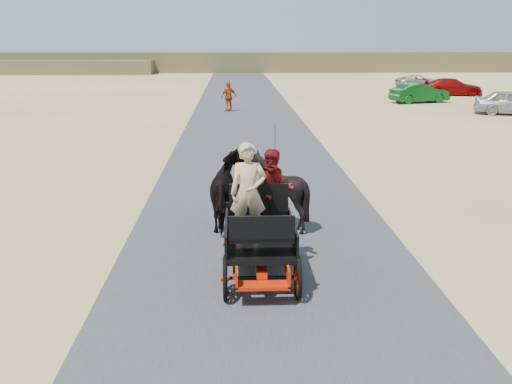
{
  "coord_description": "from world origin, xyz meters",
  "views": [
    {
      "loc": [
        -0.63,
        -10.58,
        4.34
      ],
      "look_at": [
        -0.18,
        0.82,
        1.2
      ],
      "focal_mm": 40.0,
      "sensor_mm": 36.0,
      "label": 1
    }
  ],
  "objects_px": {
    "car_c": "(452,87)",
    "car_d": "(420,82)",
    "carriage": "(259,259)",
    "horse_left": "(230,191)",
    "horse_right": "(277,190)",
    "car_b": "(419,93)",
    "pedestrian": "(229,97)"
  },
  "relations": [
    {
      "from": "car_c",
      "to": "car_d",
      "type": "relative_size",
      "value": 1.08
    },
    {
      "from": "car_c",
      "to": "car_d",
      "type": "xyz_separation_m",
      "value": [
        -0.54,
        5.98,
        -0.07
      ]
    },
    {
      "from": "pedestrian",
      "to": "car_d",
      "type": "distance_m",
      "value": 21.94
    },
    {
      "from": "car_b",
      "to": "car_d",
      "type": "bearing_deg",
      "value": -33.05
    },
    {
      "from": "horse_left",
      "to": "horse_right",
      "type": "xyz_separation_m",
      "value": [
        1.1,
        0.0,
        0.0
      ]
    },
    {
      "from": "car_d",
      "to": "car_c",
      "type": "bearing_deg",
      "value": -177.39
    },
    {
      "from": "carriage",
      "to": "horse_left",
      "type": "relative_size",
      "value": 1.2
    },
    {
      "from": "horse_right",
      "to": "car_d",
      "type": "distance_m",
      "value": 38.84
    },
    {
      "from": "horse_left",
      "to": "car_c",
      "type": "xyz_separation_m",
      "value": [
        16.54,
        29.88,
        -0.22
      ]
    },
    {
      "from": "carriage",
      "to": "car_d",
      "type": "distance_m",
      "value": 41.83
    },
    {
      "from": "car_c",
      "to": "car_b",
      "type": "bearing_deg",
      "value": 150.21
    },
    {
      "from": "horse_right",
      "to": "horse_left",
      "type": "bearing_deg",
      "value": 0.0
    },
    {
      "from": "carriage",
      "to": "car_b",
      "type": "xyz_separation_m",
      "value": [
        11.97,
        28.13,
        0.29
      ]
    },
    {
      "from": "carriage",
      "to": "car_c",
      "type": "xyz_separation_m",
      "value": [
        15.99,
        32.88,
        0.27
      ]
    },
    {
      "from": "horse_left",
      "to": "horse_right",
      "type": "distance_m",
      "value": 1.1
    },
    {
      "from": "horse_right",
      "to": "car_c",
      "type": "distance_m",
      "value": 33.64
    },
    {
      "from": "car_c",
      "to": "pedestrian",
      "type": "bearing_deg",
      "value": 128.31
    },
    {
      "from": "car_d",
      "to": "pedestrian",
      "type": "bearing_deg",
      "value": 129.96
    },
    {
      "from": "carriage",
      "to": "car_d",
      "type": "xyz_separation_m",
      "value": [
        15.46,
        38.87,
        0.2
      ]
    },
    {
      "from": "horse_left",
      "to": "car_b",
      "type": "height_order",
      "value": "horse_left"
    },
    {
      "from": "car_b",
      "to": "carriage",
      "type": "bearing_deg",
      "value": 141.89
    },
    {
      "from": "pedestrian",
      "to": "carriage",
      "type": "bearing_deg",
      "value": 60.73
    },
    {
      "from": "carriage",
      "to": "car_b",
      "type": "distance_m",
      "value": 30.57
    },
    {
      "from": "pedestrian",
      "to": "horse_right",
      "type": "bearing_deg",
      "value": 62.47
    },
    {
      "from": "carriage",
      "to": "car_c",
      "type": "relative_size",
      "value": 0.56
    },
    {
      "from": "horse_right",
      "to": "carriage",
      "type": "bearing_deg",
      "value": 79.61
    },
    {
      "from": "horse_right",
      "to": "car_d",
      "type": "height_order",
      "value": "horse_right"
    },
    {
      "from": "pedestrian",
      "to": "car_b",
      "type": "distance_m",
      "value": 13.34
    },
    {
      "from": "car_c",
      "to": "car_d",
      "type": "height_order",
      "value": "car_c"
    },
    {
      "from": "horse_left",
      "to": "car_c",
      "type": "relative_size",
      "value": 0.46
    },
    {
      "from": "car_c",
      "to": "horse_right",
      "type": "bearing_deg",
      "value": 163.12
    },
    {
      "from": "horse_left",
      "to": "horse_right",
      "type": "height_order",
      "value": "horse_right"
    }
  ]
}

